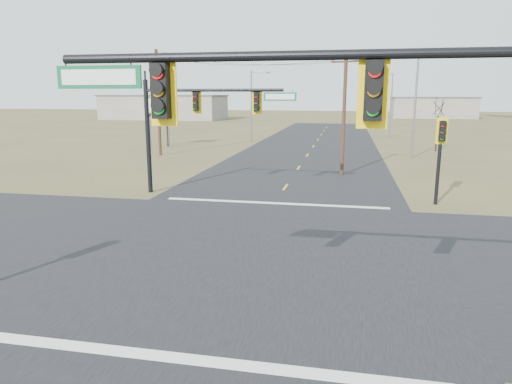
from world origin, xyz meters
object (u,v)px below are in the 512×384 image
(highway_sign, at_px, (159,111))
(bare_tree_a, at_px, (166,99))
(mast_arm_near, at_px, (386,129))
(utility_pole_far, at_px, (158,101))
(pedestal_signal_ne, at_px, (441,142))
(mast_arm_far, at_px, (198,112))
(bare_tree_c, at_px, (439,107))
(streetlight_a, at_px, (413,99))
(streetlight_c, at_px, (253,102))
(bare_tree_b, at_px, (159,99))
(streetlight_b, at_px, (390,102))
(utility_pole_near, at_px, (344,113))

(highway_sign, relative_size, bare_tree_a, 0.82)
(mast_arm_near, relative_size, utility_pole_far, 1.04)
(utility_pole_far, bearing_deg, pedestal_signal_ne, -36.21)
(mast_arm_far, bearing_deg, mast_arm_near, -73.30)
(pedestal_signal_ne, bearing_deg, bare_tree_c, 81.30)
(streetlight_a, bearing_deg, highway_sign, 150.39)
(mast_arm_near, distance_m, streetlight_a, 36.00)
(pedestal_signal_ne, xyz_separation_m, bare_tree_c, (4.35, 25.17, 1.21))
(highway_sign, distance_m, streetlight_c, 12.18)
(bare_tree_b, xyz_separation_m, bare_tree_c, (34.61, -9.61, -0.64))
(mast_arm_near, xyz_separation_m, highway_sign, (-21.27, 39.68, -1.16))
(streetlight_a, bearing_deg, streetlight_c, 124.01)
(streetlight_c, distance_m, bare_tree_c, 21.66)
(mast_arm_far, distance_m, streetlight_b, 43.31)
(highway_sign, distance_m, streetlight_b, 31.74)
(pedestal_signal_ne, bearing_deg, streetlight_b, 89.95)
(streetlight_a, distance_m, bare_tree_c, 6.93)
(streetlight_b, relative_size, bare_tree_c, 1.49)
(pedestal_signal_ne, height_order, streetlight_c, streetlight_c)
(utility_pole_far, xyz_separation_m, streetlight_c, (6.13, 14.90, -0.24))
(streetlight_b, bearing_deg, bare_tree_a, -147.25)
(utility_pole_far, height_order, streetlight_b, utility_pole_far)
(mast_arm_near, relative_size, streetlight_b, 1.19)
(bare_tree_b, bearing_deg, streetlight_a, -26.56)
(utility_pole_near, distance_m, streetlight_b, 33.28)
(mast_arm_near, relative_size, bare_tree_a, 1.53)
(streetlight_b, xyz_separation_m, bare_tree_a, (-25.66, -16.96, 0.47))
(pedestal_signal_ne, relative_size, bare_tree_c, 0.79)
(streetlight_b, height_order, streetlight_c, streetlight_c)
(streetlight_a, distance_m, streetlight_c, 21.25)
(utility_pole_near, bearing_deg, highway_sign, 143.81)
(streetlight_a, height_order, streetlight_c, streetlight_a)
(streetlight_b, bearing_deg, pedestal_signal_ne, -91.87)
(mast_arm_near, distance_m, utility_pole_near, 24.84)
(mast_arm_far, relative_size, streetlight_b, 1.02)
(mast_arm_near, bearing_deg, bare_tree_a, 118.02)
(streetlight_b, bearing_deg, mast_arm_far, -109.53)
(mast_arm_near, distance_m, streetlight_c, 49.41)
(utility_pole_far, xyz_separation_m, bare_tree_c, (26.87, 8.68, -0.58))
(streetlight_a, bearing_deg, pedestal_signal_ne, -113.83)
(mast_arm_far, distance_m, bare_tree_c, 30.57)
(utility_pole_near, relative_size, bare_tree_a, 1.27)
(utility_pole_far, distance_m, highway_sign, 7.40)
(pedestal_signal_ne, distance_m, streetlight_a, 19.30)
(mast_arm_near, bearing_deg, streetlight_c, 105.39)
(utility_pole_far, height_order, bare_tree_b, utility_pole_far)
(mast_arm_near, height_order, bare_tree_b, mast_arm_near)
(utility_pole_near, xyz_separation_m, streetlight_a, (6.04, 10.82, 0.88))
(mast_arm_near, relative_size, mast_arm_far, 1.17)
(mast_arm_far, height_order, bare_tree_b, mast_arm_far)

